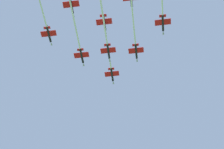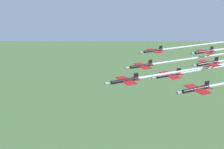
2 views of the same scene
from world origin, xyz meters
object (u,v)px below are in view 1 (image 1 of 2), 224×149
(jet_starboard_inner, at_px, (134,28))
(jet_lead, at_px, (109,56))
(jet_port_outer, at_px, (105,32))
(jet_starboard_outer, at_px, (41,6))
(jet_center_rear, at_px, (162,2))
(jet_port_inner, at_px, (77,35))

(jet_starboard_inner, bearing_deg, jet_lead, 132.56)
(jet_port_outer, relative_size, jet_starboard_outer, 0.83)
(jet_lead, relative_size, jet_starboard_inner, 0.94)
(jet_starboard_inner, relative_size, jet_port_outer, 1.12)
(jet_port_outer, bearing_deg, jet_center_rear, -23.78)
(jet_port_inner, xyz_separation_m, jet_center_rear, (21.71, -46.95, -0.21))
(jet_starboard_inner, bearing_deg, jet_port_inner, 177.88)
(jet_port_inner, relative_size, jet_center_rear, 1.08)
(jet_starboard_outer, xyz_separation_m, jet_center_rear, (47.47, -46.29, -1.10))
(jet_starboard_inner, xyz_separation_m, jet_center_rear, (0.78, -21.34, 0.98))
(jet_starboard_inner, bearing_deg, jet_starboard_outer, -159.49)
(jet_lead, relative_size, jet_port_outer, 1.05)
(jet_lead, height_order, jet_center_rear, jet_lead)
(jet_lead, xyz_separation_m, jet_center_rear, (-1.80, -45.64, -0.41))
(jet_port_inner, relative_size, jet_port_outer, 1.06)
(jet_lead, relative_size, jet_port_inner, 0.99)
(jet_port_outer, distance_m, jet_center_rear, 36.12)
(jet_starboard_inner, distance_m, jet_center_rear, 21.37)
(jet_starboard_inner, bearing_deg, jet_port_outer, 176.36)
(jet_starboard_inner, bearing_deg, jet_center_rear, -39.27)
(jet_port_inner, distance_m, jet_starboard_outer, 25.79)
(jet_starboard_outer, relative_size, jet_center_rear, 1.22)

